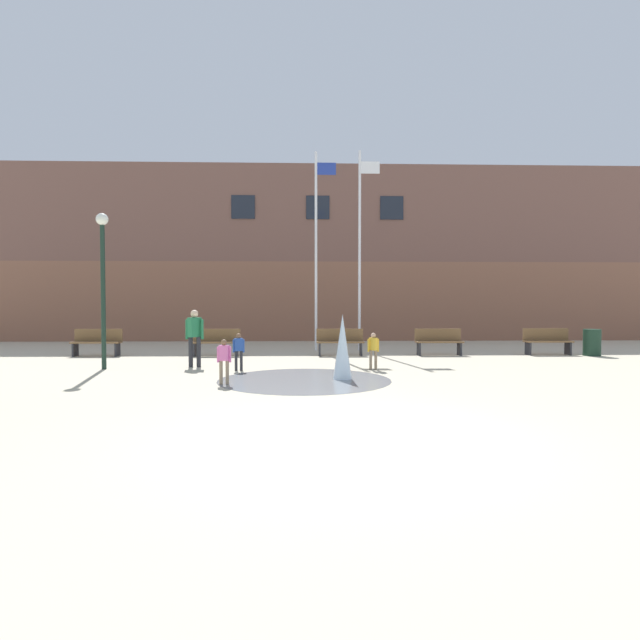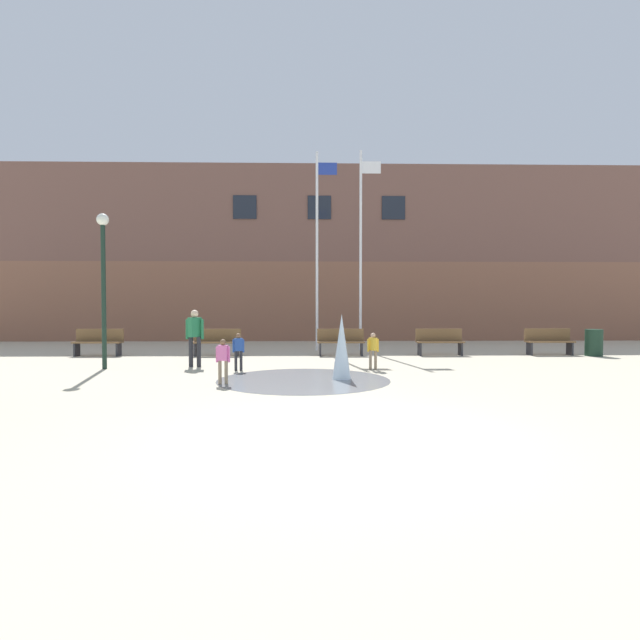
{
  "view_description": "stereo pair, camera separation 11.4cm",
  "coord_description": "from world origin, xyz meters",
  "px_view_note": "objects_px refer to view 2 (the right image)",
  "views": [
    {
      "loc": [
        -0.63,
        -6.42,
        1.75
      ],
      "look_at": [
        -0.19,
        7.69,
        1.3
      ],
      "focal_mm": 28.0,
      "sensor_mm": 36.0,
      "label": 1
    },
    {
      "loc": [
        -0.51,
        -6.43,
        1.75
      ],
      "look_at": [
        -0.19,
        7.69,
        1.3
      ],
      "focal_mm": 28.0,
      "sensor_mm": 36.0,
      "label": 2
    }
  ],
  "objects_px": {
    "park_bench_near_trashcan": "(440,341)",
    "flagpole_right": "(361,245)",
    "child_running": "(373,348)",
    "child_in_fountain": "(238,349)",
    "teen_by_trashcan": "(195,333)",
    "flagpole_left": "(318,245)",
    "lamp_post_left_lane": "(103,269)",
    "child_with_pink_shirt": "(223,358)",
    "park_bench_under_left_flagpole": "(217,342)",
    "park_bench_far_left": "(98,342)",
    "park_bench_far_right": "(549,341)",
    "park_bench_center": "(341,342)",
    "trash_can": "(594,343)"
  },
  "relations": [
    {
      "from": "park_bench_under_left_flagpole",
      "to": "lamp_post_left_lane",
      "type": "distance_m",
      "value": 4.69
    },
    {
      "from": "teen_by_trashcan",
      "to": "flagpole_left",
      "type": "distance_m",
      "value": 6.76
    },
    {
      "from": "park_bench_under_left_flagpole",
      "to": "lamp_post_left_lane",
      "type": "relative_size",
      "value": 0.38
    },
    {
      "from": "park_bench_under_left_flagpole",
      "to": "child_with_pink_shirt",
      "type": "height_order",
      "value": "child_with_pink_shirt"
    },
    {
      "from": "teen_by_trashcan",
      "to": "flagpole_right",
      "type": "bearing_deg",
      "value": 175.82
    },
    {
      "from": "park_bench_far_left",
      "to": "park_bench_center",
      "type": "bearing_deg",
      "value": -0.7
    },
    {
      "from": "child_with_pink_shirt",
      "to": "park_bench_far_right",
      "type": "bearing_deg",
      "value": -135.32
    },
    {
      "from": "park_bench_far_right",
      "to": "flagpole_right",
      "type": "height_order",
      "value": "flagpole_right"
    },
    {
      "from": "park_bench_far_right",
      "to": "child_with_pink_shirt",
      "type": "distance_m",
      "value": 11.82
    },
    {
      "from": "park_bench_near_trashcan",
      "to": "park_bench_far_right",
      "type": "relative_size",
      "value": 1.0
    },
    {
      "from": "child_running",
      "to": "flagpole_right",
      "type": "bearing_deg",
      "value": 138.0
    },
    {
      "from": "park_bench_far_left",
      "to": "child_with_pink_shirt",
      "type": "xyz_separation_m",
      "value": [
        5.24,
        -6.13,
        0.1
      ]
    },
    {
      "from": "park_bench_near_trashcan",
      "to": "child_with_pink_shirt",
      "type": "xyz_separation_m",
      "value": [
        -6.34,
        -6.03,
        0.1
      ]
    },
    {
      "from": "park_bench_far_left",
      "to": "park_bench_near_trashcan",
      "type": "relative_size",
      "value": 1.0
    },
    {
      "from": "child_with_pink_shirt",
      "to": "lamp_post_left_lane",
      "type": "distance_m",
      "value": 4.99
    },
    {
      "from": "park_bench_under_left_flagpole",
      "to": "child_with_pink_shirt",
      "type": "xyz_separation_m",
      "value": [
        1.24,
        -6.04,
        0.1
      ]
    },
    {
      "from": "flagpole_right",
      "to": "park_bench_center",
      "type": "bearing_deg",
      "value": -114.94
    },
    {
      "from": "child_running",
      "to": "flagpole_right",
      "type": "distance_m",
      "value": 6.61
    },
    {
      "from": "child_running",
      "to": "park_bench_near_trashcan",
      "type": "bearing_deg",
      "value": 104.18
    },
    {
      "from": "child_with_pink_shirt",
      "to": "trash_can",
      "type": "distance_m",
      "value": 12.84
    },
    {
      "from": "park_bench_far_left",
      "to": "trash_can",
      "type": "relative_size",
      "value": 1.78
    },
    {
      "from": "lamp_post_left_lane",
      "to": "child_in_fountain",
      "type": "bearing_deg",
      "value": -6.76
    },
    {
      "from": "park_bench_center",
      "to": "child_running",
      "type": "relative_size",
      "value": 1.62
    },
    {
      "from": "park_bench_near_trashcan",
      "to": "flagpole_right",
      "type": "bearing_deg",
      "value": 141.94
    },
    {
      "from": "flagpole_left",
      "to": "park_bench_center",
      "type": "bearing_deg",
      "value": -69.01
    },
    {
      "from": "park_bench_far_right",
      "to": "teen_by_trashcan",
      "type": "relative_size",
      "value": 1.01
    },
    {
      "from": "park_bench_near_trashcan",
      "to": "flagpole_left",
      "type": "distance_m",
      "value": 5.74
    },
    {
      "from": "park_bench_under_left_flagpole",
      "to": "park_bench_far_right",
      "type": "bearing_deg",
      "value": 0.23
    },
    {
      "from": "child_running",
      "to": "lamp_post_left_lane",
      "type": "relative_size",
      "value": 0.24
    },
    {
      "from": "child_in_fountain",
      "to": "teen_by_trashcan",
      "type": "bearing_deg",
      "value": -53.4
    },
    {
      "from": "child_with_pink_shirt",
      "to": "lamp_post_left_lane",
      "type": "relative_size",
      "value": 0.24
    },
    {
      "from": "park_bench_center",
      "to": "flagpole_left",
      "type": "bearing_deg",
      "value": 110.99
    },
    {
      "from": "park_bench_center",
      "to": "child_in_fountain",
      "type": "height_order",
      "value": "child_in_fountain"
    },
    {
      "from": "park_bench_far_right",
      "to": "child_running",
      "type": "relative_size",
      "value": 1.62
    },
    {
      "from": "park_bench_near_trashcan",
      "to": "lamp_post_left_lane",
      "type": "relative_size",
      "value": 0.38
    },
    {
      "from": "park_bench_under_left_flagpole",
      "to": "child_with_pink_shirt",
      "type": "bearing_deg",
      "value": -78.4
    },
    {
      "from": "park_bench_near_trashcan",
      "to": "flagpole_right",
      "type": "xyz_separation_m",
      "value": [
        -2.48,
        1.94,
        3.52
      ]
    },
    {
      "from": "flagpole_left",
      "to": "lamp_post_left_lane",
      "type": "xyz_separation_m",
      "value": [
        -5.86,
        -5.3,
        -1.27
      ]
    },
    {
      "from": "child_running",
      "to": "trash_can",
      "type": "bearing_deg",
      "value": 74.07
    },
    {
      "from": "flagpole_left",
      "to": "child_in_fountain",
      "type": "bearing_deg",
      "value": -110.94
    },
    {
      "from": "flagpole_left",
      "to": "park_bench_near_trashcan",
      "type": "bearing_deg",
      "value": -25.19
    },
    {
      "from": "child_in_fountain",
      "to": "flagpole_left",
      "type": "relative_size",
      "value": 0.13
    },
    {
      "from": "park_bench_far_left",
      "to": "child_running",
      "type": "height_order",
      "value": "child_running"
    },
    {
      "from": "flagpole_left",
      "to": "flagpole_right",
      "type": "height_order",
      "value": "flagpole_right"
    },
    {
      "from": "park_bench_far_left",
      "to": "flagpole_right",
      "type": "distance_m",
      "value": 9.93
    },
    {
      "from": "child_running",
      "to": "lamp_post_left_lane",
      "type": "distance_m",
      "value": 7.53
    },
    {
      "from": "child_running",
      "to": "flagpole_left",
      "type": "xyz_separation_m",
      "value": [
        -1.36,
        5.65,
        3.39
      ]
    },
    {
      "from": "teen_by_trashcan",
      "to": "trash_can",
      "type": "xyz_separation_m",
      "value": [
        12.8,
        2.67,
        -0.48
      ]
    },
    {
      "from": "teen_by_trashcan",
      "to": "park_bench_under_left_flagpole",
      "type": "bearing_deg",
      "value": -139.01
    },
    {
      "from": "lamp_post_left_lane",
      "to": "trash_can",
      "type": "xyz_separation_m",
      "value": [
        15.14,
        3.04,
        -2.25
      ]
    }
  ]
}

